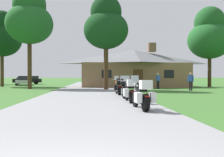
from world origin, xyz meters
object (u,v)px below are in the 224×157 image
(bystander_blue_shirt_beside_signpost, at_px, (191,81))
(tree_left_far, at_px, (2,36))
(motorcycle_black_second_in_row, at_px, (130,91))
(tree_right_of_lodge, at_px, (210,35))
(parked_black_suv_far_left, at_px, (27,80))
(motorcycle_black_nearest_to_camera, at_px, (142,95))
(tree_by_lodge_front, at_px, (106,25))
(parked_silver_sedan_far_left, at_px, (23,81))
(tree_left_near, at_px, (30,19))
(bystander_blue_shirt_near_lodge, at_px, (158,80))
(motorcycle_red_third_in_row, at_px, (124,88))
(motorcycle_orange_farthest_in_row, at_px, (118,87))

(bystander_blue_shirt_beside_signpost, relative_size, tree_left_far, 0.17)
(motorcycle_black_second_in_row, height_order, bystander_blue_shirt_beside_signpost, bystander_blue_shirt_beside_signpost)
(motorcycle_black_second_in_row, xyz_separation_m, tree_right_of_lodge, (12.62, 19.21, 5.82))
(tree_right_of_lodge, bearing_deg, parked_black_suv_far_left, 152.73)
(motorcycle_black_nearest_to_camera, distance_m, parked_black_suv_far_left, 37.53)
(motorcycle_black_nearest_to_camera, bearing_deg, tree_by_lodge_front, 86.45)
(parked_silver_sedan_far_left, bearing_deg, tree_left_near, -85.55)
(motorcycle_black_nearest_to_camera, relative_size, bystander_blue_shirt_near_lodge, 1.24)
(motorcycle_black_second_in_row, xyz_separation_m, parked_silver_sedan_far_left, (-12.19, 27.07, 0.03))
(bystander_blue_shirt_beside_signpost, bearing_deg, motorcycle_black_second_in_row, -84.82)
(bystander_blue_shirt_near_lodge, height_order, parked_silver_sedan_far_left, bystander_blue_shirt_near_lodge)
(motorcycle_black_second_in_row, distance_m, tree_left_far, 26.86)
(motorcycle_red_third_in_row, relative_size, tree_by_lodge_front, 0.23)
(motorcycle_black_second_in_row, height_order, tree_left_far, tree_left_far)
(motorcycle_black_nearest_to_camera, height_order, motorcycle_red_third_in_row, same)
(parked_silver_sedan_far_left, bearing_deg, motorcycle_red_third_in_row, -76.99)
(bystander_blue_shirt_beside_signpost, height_order, tree_right_of_lodge, tree_right_of_lodge)
(motorcycle_red_third_in_row, xyz_separation_m, tree_right_of_lodge, (12.61, 16.53, 5.81))
(tree_left_far, xyz_separation_m, parked_silver_sedan_far_left, (1.37, 4.67, -5.92))
(motorcycle_black_nearest_to_camera, relative_size, tree_left_far, 0.21)
(motorcycle_black_second_in_row, bearing_deg, tree_right_of_lodge, 54.86)
(bystander_blue_shirt_beside_signpost, xyz_separation_m, parked_silver_sedan_far_left, (-19.40, 15.94, -0.29))
(motorcycle_black_nearest_to_camera, bearing_deg, tree_left_far, 112.58)
(bystander_blue_shirt_beside_signpost, relative_size, tree_right_of_lodge, 0.17)
(motorcycle_red_third_in_row, distance_m, tree_right_of_lodge, 21.59)
(motorcycle_red_third_in_row, height_order, bystander_blue_shirt_near_lodge, bystander_blue_shirt_near_lodge)
(motorcycle_black_second_in_row, xyz_separation_m, bystander_blue_shirt_beside_signpost, (7.20, 11.14, 0.32))
(motorcycle_red_third_in_row, bearing_deg, bystander_blue_shirt_beside_signpost, 52.84)
(motorcycle_black_second_in_row, xyz_separation_m, tree_left_far, (-13.57, 22.40, 5.96))
(bystander_blue_shirt_near_lodge, distance_m, parked_black_suv_far_left, 24.91)
(motorcycle_orange_farthest_in_row, distance_m, tree_right_of_lodge, 19.62)
(bystander_blue_shirt_near_lodge, height_order, tree_left_near, tree_left_near)
(tree_left_near, bearing_deg, tree_left_far, 126.92)
(bystander_blue_shirt_beside_signpost, bearing_deg, parked_silver_sedan_far_left, 178.68)
(bystander_blue_shirt_near_lodge, xyz_separation_m, tree_left_near, (-13.54, 0.73, 6.44))
(motorcycle_black_nearest_to_camera, distance_m, motorcycle_orange_farthest_in_row, 8.40)
(motorcycle_black_nearest_to_camera, relative_size, motorcycle_orange_farthest_in_row, 1.00)
(motorcycle_black_nearest_to_camera, bearing_deg, motorcycle_red_third_in_row, 84.73)
(tree_by_lodge_front, relative_size, parked_silver_sedan_far_left, 2.05)
(motorcycle_red_third_in_row, relative_size, tree_left_near, 0.20)
(motorcycle_orange_farthest_in_row, distance_m, tree_left_near, 14.88)
(parked_black_suv_far_left, bearing_deg, bystander_blue_shirt_beside_signpost, -152.79)
(tree_left_near, bearing_deg, motorcycle_orange_farthest_in_row, -50.48)
(tree_by_lodge_front, xyz_separation_m, parked_black_suv_far_left, (-12.22, 19.11, -5.57))
(bystander_blue_shirt_near_lodge, bearing_deg, tree_by_lodge_front, -10.22)
(motorcycle_red_third_in_row, bearing_deg, parked_silver_sedan_far_left, 119.80)
(motorcycle_red_third_in_row, bearing_deg, tree_right_of_lodge, 55.88)
(motorcycle_black_second_in_row, relative_size, bystander_blue_shirt_near_lodge, 1.24)
(bystander_blue_shirt_near_lodge, distance_m, tree_by_lodge_front, 7.97)
(parked_silver_sedan_far_left, bearing_deg, bystander_blue_shirt_near_lodge, -48.77)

